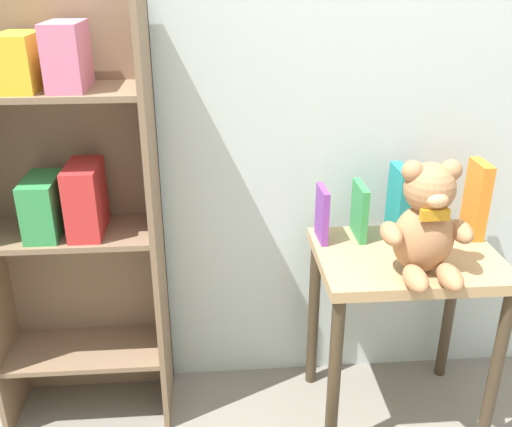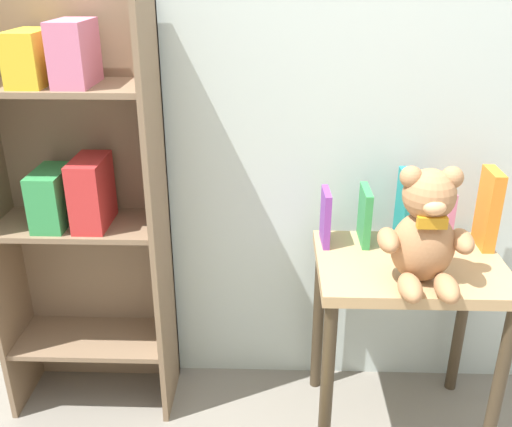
# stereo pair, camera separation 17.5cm
# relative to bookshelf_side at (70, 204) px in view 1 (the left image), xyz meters

# --- Properties ---
(wall_back) EXTENTS (4.80, 0.06, 2.50)m
(wall_back) POSITION_rel_bookshelf_side_xyz_m (0.73, 0.15, 0.47)
(wall_back) COLOR silver
(wall_back) RESTS_ON ground_plane
(bookshelf_side) EXTENTS (0.55, 0.27, 1.39)m
(bookshelf_side) POSITION_rel_bookshelf_side_xyz_m (0.00, 0.00, 0.00)
(bookshelf_side) COLOR #7F664C
(bookshelf_side) RESTS_ON ground_plane
(display_table) EXTENTS (0.57, 0.43, 0.63)m
(display_table) POSITION_rel_bookshelf_side_xyz_m (1.06, -0.14, -0.26)
(display_table) COLOR tan
(display_table) RESTS_ON ground_plane
(teddy_bear) EXTENTS (0.26, 0.24, 0.34)m
(teddy_bear) POSITION_rel_bookshelf_side_xyz_m (1.06, -0.26, 0.01)
(teddy_bear) COLOR #A8754C
(teddy_bear) RESTS_ON display_table
(book_standing_purple) EXTENTS (0.03, 0.12, 0.18)m
(book_standing_purple) POSITION_rel_bookshelf_side_xyz_m (0.80, -0.02, -0.06)
(book_standing_purple) COLOR purple
(book_standing_purple) RESTS_ON display_table
(book_standing_green) EXTENTS (0.02, 0.14, 0.18)m
(book_standing_green) POSITION_rel_bookshelf_side_xyz_m (0.93, 0.00, -0.06)
(book_standing_green) COLOR #33934C
(book_standing_green) RESTS_ON display_table
(book_standing_teal) EXTENTS (0.04, 0.14, 0.24)m
(book_standing_teal) POSITION_rel_bookshelf_side_xyz_m (1.06, 0.00, -0.03)
(book_standing_teal) COLOR teal
(book_standing_teal) RESTS_ON display_table
(book_standing_pink) EXTENTS (0.02, 0.12, 0.19)m
(book_standing_pink) POSITION_rel_bookshelf_side_xyz_m (1.19, -0.01, -0.05)
(book_standing_pink) COLOR #D17093
(book_standing_pink) RESTS_ON display_table
(book_standing_orange) EXTENTS (0.04, 0.12, 0.26)m
(book_standing_orange) POSITION_rel_bookshelf_side_xyz_m (1.31, -0.02, -0.02)
(book_standing_orange) COLOR orange
(book_standing_orange) RESTS_ON display_table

